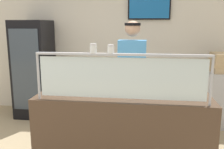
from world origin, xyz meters
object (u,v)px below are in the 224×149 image
Objects in this scene: parmesan_shaker at (93,49)px; drink_fridge at (34,69)px; pizza_tray at (123,90)px; worker_figure at (132,76)px; pepper_flake_shaker at (111,50)px; pizza_server at (119,89)px.

parmesan_shaker is 2.58m from drink_fridge.
parmesan_shaker reaches higher than pizza_tray.
worker_figure is at bearing -26.82° from drink_fridge.
worker_figure reaches higher than pepper_flake_shaker.
pizza_server is at bearing -100.20° from worker_figure.
pizza_server is 0.16× the size of worker_figure.
pizza_tray is at bearing 78.20° from pepper_flake_shaker.
worker_figure is 2.11m from drink_fridge.
pepper_flake_shaker is (0.17, -0.00, -0.00)m from parmesan_shaker.
worker_figure reaches higher than pizza_server.
drink_fridge is (-1.55, 1.97, -0.59)m from parmesan_shaker.
pizza_server is at bearing -41.98° from drink_fridge.
worker_figure is at bearing 83.29° from pizza_tray.
drink_fridge is (-1.77, 1.59, -0.10)m from pizza_server.
pepper_flake_shaker is at bearing -91.87° from pizza_server.
parmesan_shaker is at bearing -114.85° from pizza_server.
worker_figure is (0.11, 0.64, 0.02)m from pizza_server.
parmesan_shaker is 0.05× the size of drink_fridge.
pizza_server is 0.62m from pepper_flake_shaker.
pepper_flake_shaker is at bearing -48.79° from drink_fridge.
parmesan_shaker reaches higher than pizza_server.
drink_fridge is (-1.88, 0.95, -0.11)m from worker_figure.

